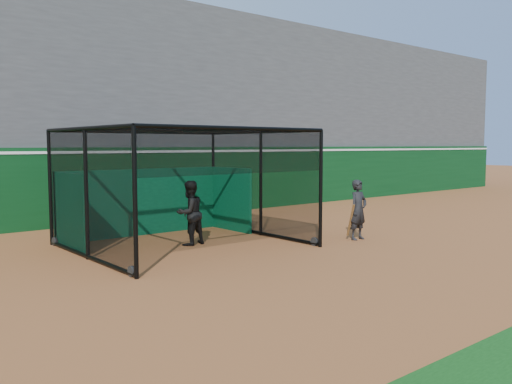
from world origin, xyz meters
TOP-DOWN VIEW (x-y plane):
  - ground at (0.00, 0.00)m, footprint 120.00×120.00m
  - outfield_wall at (0.00, 8.50)m, footprint 50.00×0.50m
  - grandstand at (0.00, 12.27)m, footprint 50.00×7.85m
  - batting_cage at (-0.17, 3.30)m, footprint 5.22×4.76m
  - batter at (0.01, 3.31)m, footprint 0.91×0.76m
  - on_deck_player at (3.98, 1.04)m, footprint 0.63×0.43m

SIDE VIEW (x-z plane):
  - ground at x=0.00m, z-range 0.00..0.00m
  - on_deck_player at x=3.98m, z-range 0.00..1.64m
  - batter at x=0.01m, z-range 0.00..1.67m
  - outfield_wall at x=0.00m, z-range 0.04..2.54m
  - batting_cage at x=-0.17m, z-range 0.00..2.95m
  - grandstand at x=0.00m, z-range 0.00..8.95m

